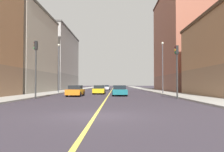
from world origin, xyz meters
TOP-DOWN VIEW (x-y plane):
  - ground_plane at (0.00, 0.00)m, footprint 400.00×400.00m
  - sidewalk_left at (9.50, 49.00)m, footprint 3.60×168.00m
  - sidewalk_right at (-9.50, 49.00)m, footprint 3.60×168.00m
  - lane_center_stripe at (0.00, 49.00)m, footprint 0.16×154.00m
  - building_left_mid at (16.51, 41.22)m, footprint 10.71×24.27m
  - building_right_midblock at (-16.51, 29.92)m, footprint 10.71×18.14m
  - building_right_distant at (-16.51, 54.29)m, footprint 10.71×25.94m
  - traffic_light_left_near at (7.28, 13.04)m, footprint 0.40×0.32m
  - traffic_light_right_near at (-7.31, 13.04)m, footprint 0.40×0.32m
  - street_lamp_left_near at (8.30, 25.69)m, footprint 0.36×0.36m
  - street_lamp_right_near at (-8.30, 27.12)m, footprint 0.36×0.36m
  - car_silver at (-1.55, 49.81)m, footprint 2.00×4.48m
  - car_orange at (-4.10, 18.58)m, footprint 1.91×4.14m
  - car_yellow at (-1.55, 25.38)m, footprint 1.82×4.40m
  - car_teal at (1.48, 19.89)m, footprint 1.99×4.44m

SIDE VIEW (x-z plane):
  - ground_plane at x=0.00m, z-range 0.00..0.00m
  - lane_center_stripe at x=0.00m, z-range 0.00..0.01m
  - sidewalk_left at x=9.50m, z-range 0.00..0.15m
  - sidewalk_right at x=-9.50m, z-range 0.00..0.15m
  - car_silver at x=-1.55m, z-range 0.00..1.27m
  - car_orange at x=-4.10m, z-range -0.03..1.34m
  - car_yellow at x=-1.55m, z-range -0.02..1.33m
  - car_teal at x=1.48m, z-range -0.03..1.34m
  - traffic_light_left_near at x=7.28m, z-range 0.84..6.35m
  - traffic_light_right_near at x=-7.31m, z-range 0.88..6.89m
  - street_lamp_right_near at x=-8.30m, z-range 0.93..8.84m
  - street_lamp_left_near at x=8.30m, z-range 0.93..8.86m
  - building_right_midblock at x=-16.51m, z-range 0.01..14.42m
  - building_right_distant at x=-16.51m, z-range 0.01..15.94m
  - building_left_mid at x=16.51m, z-range 0.01..21.75m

